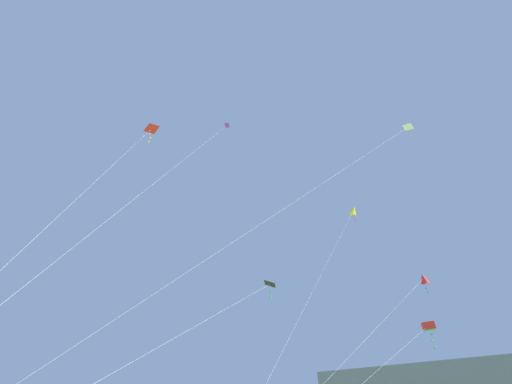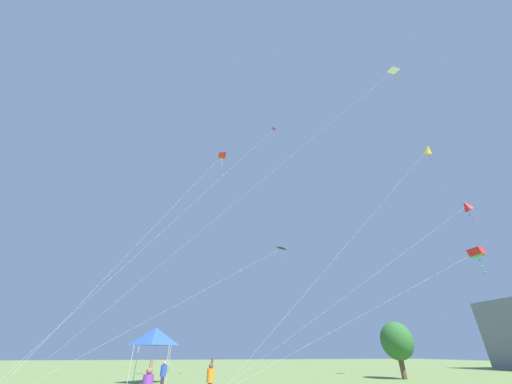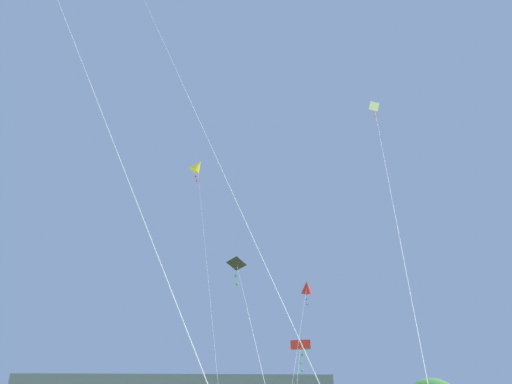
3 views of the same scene
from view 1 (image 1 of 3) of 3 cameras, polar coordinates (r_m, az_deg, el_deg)
The scene contains 7 objects.
kite_red_box_0 at distance 30.13m, azimuth 26.80°, elevation -19.39°, with size 3.59×19.40×9.14m.
kite_yellow_diamond_1 at distance 45.31m, azimuth 15.93°, elevation -3.00°, with size 4.87×26.66×26.05m.
kite_white_delta_2 at distance 28.58m, azimuth 23.52°, elevation 9.47°, with size 7.61×23.40×22.04m.
kite_red_diamond_3 at distance 31.00m, azimuth 26.13°, elevation -12.85°, with size 4.47×19.44×12.86m.
kite_black_delta_4 at distance 20.05m, azimuth 2.05°, elevation -15.23°, with size 1.44×16.04×9.63m.
kite_purple_delta_5 at distance 34.17m, azimuth -5.24°, elevation 10.67°, with size 9.01×18.00×27.90m.
kite_red_delta_6 at distance 32.37m, azimuth -17.12°, elevation 9.86°, with size 12.19×11.66×25.11m.
Camera 1 is at (14.32, -0.28, 2.91)m, focal length 24.00 mm.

